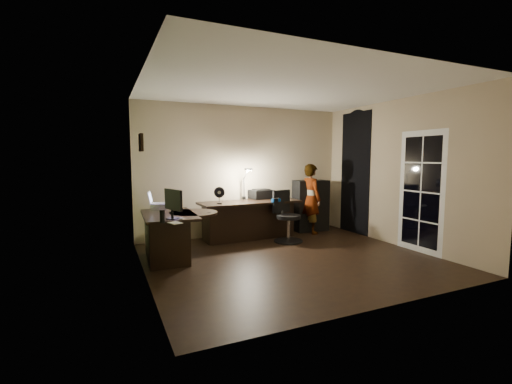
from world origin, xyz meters
name	(u,v)px	position (x,y,z in m)	size (l,w,h in m)	color
floor	(291,259)	(0.00, 0.00, -0.01)	(4.50, 4.00, 0.01)	black
ceiling	(293,88)	(0.00, 0.00, 2.71)	(4.50, 4.00, 0.01)	silver
wall_back	(244,171)	(0.00, 2.00, 1.35)	(4.50, 0.01, 2.70)	tan
wall_front	(387,185)	(0.00, -2.00, 1.35)	(4.50, 0.01, 2.70)	tan
wall_left	(143,179)	(-2.25, 0.00, 1.35)	(0.01, 4.00, 2.70)	tan
wall_right	(397,173)	(2.25, 0.00, 1.35)	(0.01, 4.00, 2.70)	tan
green_wall_overlay	(144,179)	(-2.24, 0.00, 1.35)	(0.00, 4.00, 2.70)	#4B5C27
arched_doorway	(355,173)	(2.24, 1.15, 1.30)	(0.01, 0.90, 2.60)	black
french_door	(421,192)	(2.24, -0.55, 1.05)	(0.02, 0.92, 2.10)	white
framed_picture	(141,143)	(-2.22, 0.45, 1.85)	(0.04, 0.30, 0.25)	black
desk_left	(169,237)	(-1.80, 0.78, 0.37)	(0.79, 1.29, 0.74)	black
desk_right	(250,220)	(-0.06, 1.55, 0.38)	(2.04, 0.71, 0.77)	black
cabinet	(311,205)	(1.49, 1.72, 0.57)	(0.75, 0.38, 1.13)	black
laptop_stand	(159,207)	(-1.88, 1.25, 0.79)	(0.26, 0.21, 0.11)	silver
laptop	(159,198)	(-1.88, 1.25, 0.96)	(0.31, 0.29, 0.21)	silver
monitor	(172,208)	(-1.83, 0.31, 0.90)	(0.10, 0.48, 0.32)	black
mouse	(181,219)	(-1.73, 0.17, 0.76)	(0.06, 0.10, 0.04)	silver
phone	(209,212)	(-1.17, 0.65, 0.74)	(0.06, 0.12, 0.01)	black
pen	(178,212)	(-1.62, 0.93, 0.75)	(0.01, 0.15, 0.01)	black
speaker	(162,216)	(-2.01, 0.06, 0.83)	(0.07, 0.07, 0.18)	black
notepad	(175,223)	(-1.86, -0.04, 0.74)	(0.14, 0.19, 0.01)	silver
desk_fan	(219,195)	(-0.74, 1.42, 0.93)	(0.20, 0.11, 0.32)	black
headphones	(276,200)	(0.33, 1.17, 0.82)	(0.18, 0.08, 0.09)	#094498
printer	(261,194)	(0.31, 1.80, 0.87)	(0.46, 0.36, 0.20)	black
desk_lamp	(244,183)	(-0.07, 1.83, 1.12)	(0.17, 0.32, 0.69)	black
office_chair	(289,217)	(0.52, 1.00, 0.50)	(0.56, 0.56, 1.00)	black
person	(311,199)	(1.35, 1.49, 0.75)	(0.54, 0.36, 1.50)	#D8A88C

